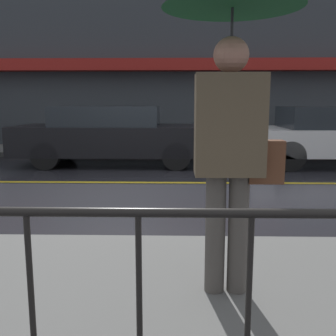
% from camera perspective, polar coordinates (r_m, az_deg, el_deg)
% --- Properties ---
extents(ground_plane, '(80.00, 80.00, 0.00)m').
position_cam_1_polar(ground_plane, '(7.40, -3.00, -2.13)').
color(ground_plane, black).
extents(sidewalk_near, '(28.00, 2.77, 0.13)m').
position_cam_1_polar(sidewalk_near, '(2.96, -10.28, -19.78)').
color(sidewalk_near, '#60605E').
rests_on(sidewalk_near, ground_plane).
extents(sidewalk_far, '(28.00, 2.01, 0.13)m').
position_cam_1_polar(sidewalk_far, '(11.64, -1.41, 2.55)').
color(sidewalk_far, '#60605E').
rests_on(sidewalk_far, ground_plane).
extents(lane_marking, '(25.20, 0.12, 0.01)m').
position_cam_1_polar(lane_marking, '(7.39, -3.00, -2.10)').
color(lane_marking, gold).
rests_on(lane_marking, ground_plane).
extents(building_storefront, '(28.00, 0.85, 6.02)m').
position_cam_1_polar(building_storefront, '(12.77, -1.22, 16.31)').
color(building_storefront, '#383D42').
rests_on(building_storefront, ground_plane).
extents(railing_foreground, '(12.00, 0.04, 1.00)m').
position_cam_1_polar(railing_foreground, '(1.67, -19.21, -17.52)').
color(railing_foreground, black).
rests_on(railing_foreground, sidewalk_near).
extents(pedestrian, '(0.94, 0.94, 2.20)m').
position_cam_1_polar(pedestrian, '(2.76, 9.26, 14.69)').
color(pedestrian, '#4C4742').
rests_on(pedestrian, sidewalk_near).
extents(car_black, '(4.68, 1.72, 1.40)m').
position_cam_1_polar(car_black, '(9.47, -7.91, 4.81)').
color(car_black, black).
rests_on(car_black, ground_plane).
extents(car_white, '(4.30, 1.84, 1.38)m').
position_cam_1_polar(car_white, '(10.07, 23.22, 4.38)').
color(car_white, silver).
rests_on(car_white, ground_plane).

